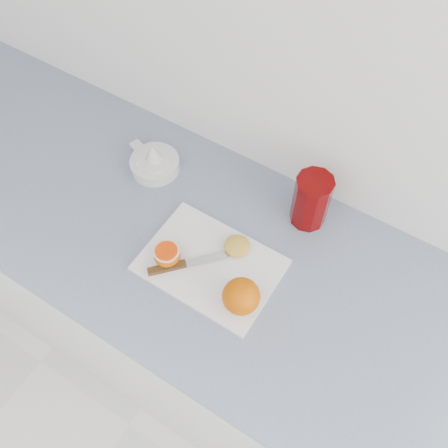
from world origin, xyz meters
name	(u,v)px	position (x,y,z in m)	size (l,w,h in m)	color
counter	(207,314)	(0.12, 1.70, 0.45)	(2.54, 0.64, 0.89)	silver
cutting_board	(210,265)	(0.17, 1.66, 0.90)	(0.32, 0.23, 0.01)	white
whole_orange	(241,296)	(0.29, 1.61, 0.94)	(0.09, 0.09, 0.09)	#D85F00
half_orange	(167,255)	(0.08, 1.61, 0.92)	(0.06, 0.06, 0.04)	#D85F00
squeezed_shell	(237,246)	(0.20, 1.73, 0.92)	(0.06, 0.06, 0.03)	gold
paring_knife	(175,266)	(0.11, 1.60, 0.91)	(0.16, 0.17, 0.01)	#4A3012
citrus_juicer	(154,162)	(-0.12, 1.83, 0.91)	(0.17, 0.13, 0.09)	white
red_tumbler	(311,202)	(0.30, 1.91, 0.96)	(0.09, 0.09, 0.15)	#5A0000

